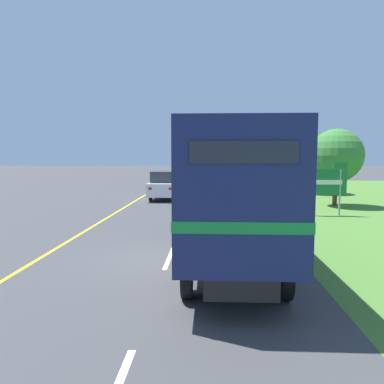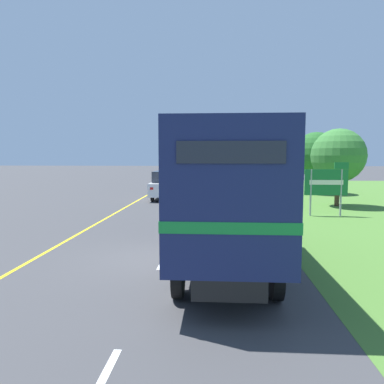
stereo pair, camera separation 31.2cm
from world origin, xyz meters
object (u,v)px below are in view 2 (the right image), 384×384
at_px(roadside_tree_near, 338,156).
at_px(roadside_tree_mid, 316,155).
at_px(lead_car_white, 166,185).
at_px(highway_sign, 327,183).
at_px(horse_trailer_truck, 225,190).

distance_m(roadside_tree_near, roadside_tree_mid, 7.55).
relative_size(lead_car_white, roadside_tree_mid, 0.96).
bearing_deg(highway_sign, horse_trailer_truck, -121.29).
relative_size(roadside_tree_near, roadside_tree_mid, 0.94).
bearing_deg(roadside_tree_mid, lead_car_white, -157.80).
xyz_separation_m(horse_trailer_truck, lead_car_white, (-3.63, 15.12, -1.05)).
distance_m(horse_trailer_truck, roadside_tree_near, 13.91).
distance_m(highway_sign, roadside_tree_mid, 11.52).
bearing_deg(roadside_tree_near, roadside_tree_mid, 84.95).
relative_size(horse_trailer_truck, roadside_tree_mid, 1.83).
bearing_deg(horse_trailer_truck, highway_sign, 58.71).
bearing_deg(roadside_tree_mid, highway_sign, -101.70).
bearing_deg(horse_trailer_truck, roadside_tree_near, 60.75).
distance_m(lead_car_white, highway_sign, 11.03).
relative_size(horse_trailer_truck, highway_sign, 3.32).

